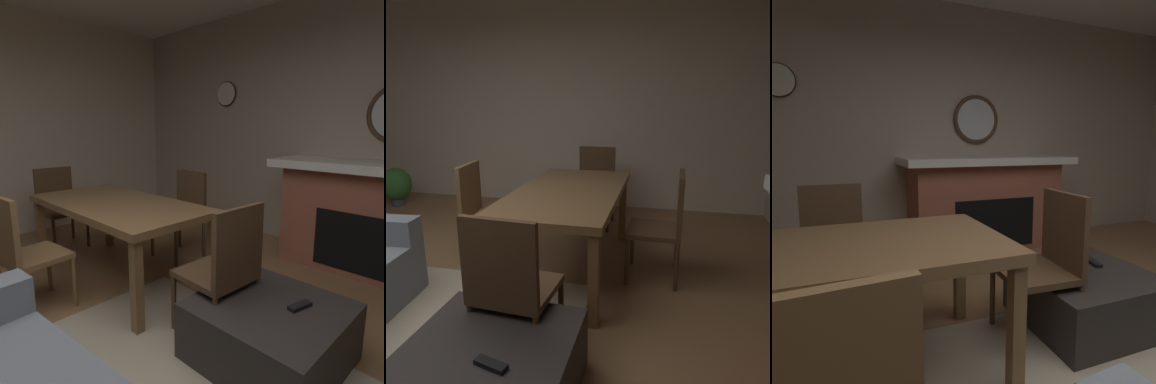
# 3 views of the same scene
# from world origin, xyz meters

# --- Properties ---
(wall_right_window_side) EXTENTS (0.12, 6.78, 2.85)m
(wall_right_window_side) POSITION_xyz_m (3.44, 0.00, 1.42)
(wall_right_window_side) COLOR beige
(wall_right_window_side) RESTS_ON ground
(ottoman_coffee_table) EXTENTS (0.82, 0.81, 0.37)m
(ottoman_coffee_table) POSITION_xyz_m (-0.28, -1.04, 0.18)
(ottoman_coffee_table) COLOR #2D2826
(ottoman_coffee_table) RESTS_ON ground
(tv_remote) EXTENTS (0.09, 0.17, 0.02)m
(tv_remote) POSITION_xyz_m (-0.42, -1.12, 0.38)
(tv_remote) COLOR black
(tv_remote) RESTS_ON ottoman_coffee_table
(dining_table) EXTENTS (1.77, 0.90, 0.74)m
(dining_table) POSITION_xyz_m (1.33, -1.01, 0.66)
(dining_table) COLOR brown
(dining_table) RESTS_ON ground
(dining_chair_west) EXTENTS (0.46, 0.46, 0.93)m
(dining_chair_west) POSITION_xyz_m (0.05, -1.01, 0.52)
(dining_chair_west) COLOR #513823
(dining_chair_west) RESTS_ON ground
(dining_chair_south) EXTENTS (0.45, 0.45, 0.93)m
(dining_chair_south) POSITION_xyz_m (1.33, -1.86, 0.52)
(dining_chair_south) COLOR #513823
(dining_chair_south) RESTS_ON ground
(dining_chair_north) EXTENTS (0.48, 0.48, 0.93)m
(dining_chair_north) POSITION_xyz_m (1.32, -0.17, 0.52)
(dining_chair_north) COLOR brown
(dining_chair_north) RESTS_ON ground
(dining_chair_east) EXTENTS (0.44, 0.44, 0.93)m
(dining_chair_east) POSITION_xyz_m (2.61, -1.01, 0.52)
(dining_chair_east) COLOR #513823
(dining_chair_east) RESTS_ON ground
(potted_plant) EXTENTS (0.42, 0.42, 0.55)m
(potted_plant) POSITION_xyz_m (2.68, 1.88, 0.30)
(potted_plant) COLOR #474C51
(potted_plant) RESTS_ON ground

